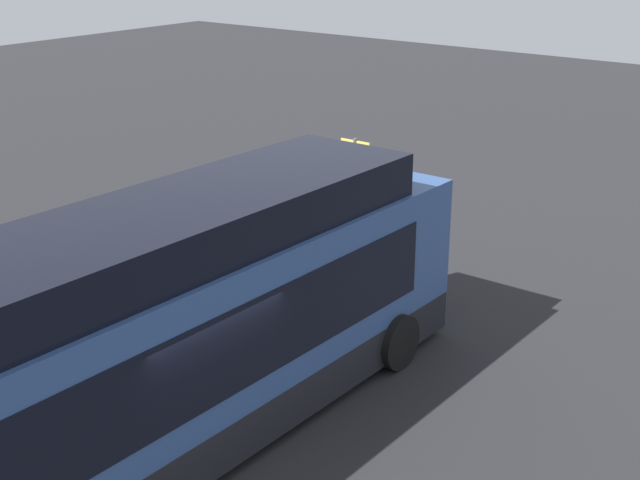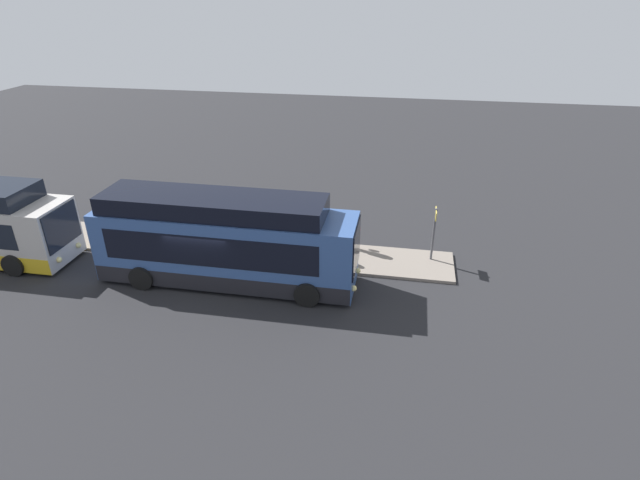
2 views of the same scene
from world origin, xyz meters
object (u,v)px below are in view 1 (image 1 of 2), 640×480
bus_lead (194,332)px  passenger_boarding (250,260)px  passenger_waiting (246,231)px  suitcase (283,283)px  sign_post (355,175)px  trash_bin (26,369)px

bus_lead → passenger_boarding: bearing=31.9°
passenger_waiting → suitcase: size_ratio=1.90×
suitcase → bus_lead: bearing=-155.4°
passenger_waiting → sign_post: size_ratio=0.76×
bus_lead → sign_post: size_ratio=4.37×
passenger_waiting → bus_lead: bearing=-133.9°
passenger_waiting → sign_post: (3.42, -0.38, 0.52)m
passenger_boarding → suitcase: (0.54, -0.39, -0.57)m
suitcase → passenger_boarding: bearing=144.3°
trash_bin → passenger_boarding: bearing=-8.0°
passenger_boarding → passenger_waiting: 1.51m
passenger_boarding → suitcase: bearing=-98.0°
bus_lead → passenger_boarding: size_ratio=6.16×
passenger_waiting → sign_post: bearing=4.5°
passenger_waiting → suitcase: (-0.51, -1.46, -0.64)m
suitcase → passenger_waiting: bearing=70.7°
passenger_boarding → trash_bin: passenger_boarding is taller
passenger_boarding → sign_post: bearing=-53.5°
sign_post → trash_bin: size_ratio=3.72×
trash_bin → sign_post: bearing=0.2°
suitcase → sign_post: size_ratio=0.40×
passenger_boarding → suitcase: 0.87m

